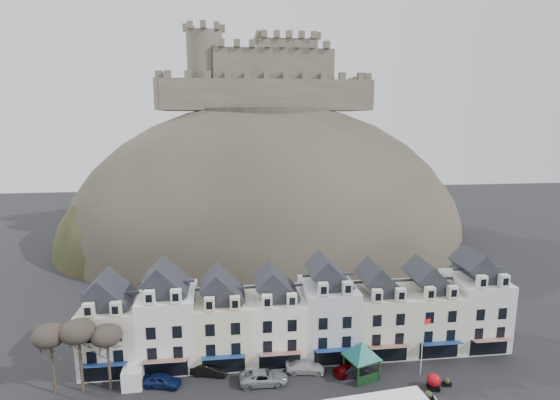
# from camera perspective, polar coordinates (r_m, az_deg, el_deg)

# --- Properties ---
(townhouse_terrace) EXTENTS (54.40, 9.35, 11.80)m
(townhouse_terrace) POSITION_cam_1_polar(r_m,az_deg,el_deg) (58.74, 3.06, -14.63)
(townhouse_terrace) COLOR beige
(townhouse_terrace) RESTS_ON ground
(castle_hill) EXTENTS (100.00, 76.00, 68.00)m
(castle_hill) POSITION_cam_1_polar(r_m,az_deg,el_deg) (110.01, -1.13, -5.24)
(castle_hill) COLOR #342F28
(castle_hill) RESTS_ON ground
(castle) EXTENTS (50.20, 22.20, 22.00)m
(castle) POSITION_cam_1_polar(r_m,az_deg,el_deg) (113.02, -1.96, 15.72)
(castle) COLOR brown
(castle) RESTS_ON ground
(tree_left_far) EXTENTS (3.61, 3.61, 8.24)m
(tree_left_far) POSITION_cam_1_polar(r_m,az_deg,el_deg) (56.02, -27.89, -15.47)
(tree_left_far) COLOR #332A20
(tree_left_far) RESTS_ON ground
(tree_left_mid) EXTENTS (3.78, 3.78, 8.64)m
(tree_left_mid) POSITION_cam_1_polar(r_m,az_deg,el_deg) (54.88, -24.89, -15.36)
(tree_left_mid) COLOR #332A20
(tree_left_mid) RESTS_ON ground
(tree_left_near) EXTENTS (3.43, 3.43, 7.84)m
(tree_left_near) POSITION_cam_1_polar(r_m,az_deg,el_deg) (54.34, -21.70, -16.18)
(tree_left_near) COLOR #332A20
(tree_left_near) RESTS_ON ground
(bus_shelter) EXTENTS (6.81, 6.81, 4.57)m
(bus_shelter) POSITION_cam_1_polar(r_m,az_deg,el_deg) (55.15, 10.63, -18.68)
(bus_shelter) COLOR #113316
(bus_shelter) RESTS_ON ground
(red_buoy) EXTENTS (1.51, 1.51, 1.87)m
(red_buoy) POSITION_cam_1_polar(r_m,az_deg,el_deg) (56.48, 19.42, -21.43)
(red_buoy) COLOR black
(red_buoy) RESTS_ON ground
(flagpole) EXTENTS (1.03, 0.34, 7.32)m
(flagpole) POSITION_cam_1_polar(r_m,az_deg,el_deg) (57.01, 18.17, -17.29)
(flagpole) COLOR silver
(flagpole) RESTS_ON ground
(white_van) EXTENTS (2.36, 5.14, 2.32)m
(white_van) POSITION_cam_1_polar(r_m,az_deg,el_deg) (57.63, -18.41, -20.42)
(white_van) COLOR white
(white_van) RESTS_ON ground
(planter_west) EXTENTS (1.17, 0.80, 1.15)m
(planter_west) POSITION_cam_1_polar(r_m,az_deg,el_deg) (54.68, 18.78, -23.06)
(planter_west) COLOR black
(planter_west) RESTS_ON ground
(planter_east) EXTENTS (1.04, 0.69, 0.99)m
(planter_east) POSITION_cam_1_polar(r_m,az_deg,el_deg) (57.74, 20.94, -21.32)
(planter_east) COLOR black
(planter_east) RESTS_ON ground
(car_navy) EXTENTS (4.80, 2.84, 1.53)m
(car_navy) POSITION_cam_1_polar(r_m,az_deg,el_deg) (55.87, -15.21, -21.78)
(car_navy) COLOR #0E1C49
(car_navy) RESTS_ON ground
(car_black) EXTENTS (4.66, 2.52, 1.46)m
(car_black) POSITION_cam_1_polar(r_m,az_deg,el_deg) (56.78, -9.23, -20.99)
(car_black) COLOR black
(car_black) RESTS_ON ground
(car_silver) EXTENTS (5.58, 2.69, 1.56)m
(car_silver) POSITION_cam_1_polar(r_m,az_deg,el_deg) (54.69, -2.15, -22.14)
(car_silver) COLOR #93969A
(car_silver) RESTS_ON ground
(car_white) EXTENTS (4.98, 2.61, 1.38)m
(car_white) POSITION_cam_1_polar(r_m,az_deg,el_deg) (56.71, 3.32, -20.95)
(car_white) COLOR silver
(car_white) RESTS_ON ground
(car_maroon) EXTENTS (4.49, 3.13, 1.42)m
(car_maroon) POSITION_cam_1_polar(r_m,az_deg,el_deg) (56.92, 9.03, -20.92)
(car_maroon) COLOR #580508
(car_maroon) RESTS_ON ground
(car_charcoal) EXTENTS (4.44, 2.20, 1.40)m
(car_charcoal) POSITION_cam_1_polar(r_m,az_deg,el_deg) (56.70, 10.55, -21.12)
(car_charcoal) COLOR black
(car_charcoal) RESTS_ON ground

